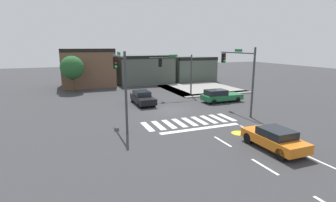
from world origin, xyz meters
TOP-DOWN VIEW (x-y plane):
  - ground_plane at (0.00, 0.00)m, footprint 120.00×120.00m
  - crosswalk_near at (0.00, -4.50)m, footprint 7.94×2.55m
  - lane_markings at (1.16, -11.43)m, footprint 6.80×18.75m
  - bike_detector_marking at (2.08, -8.50)m, footprint 1.11×1.11m
  - curb_corner_northeast at (8.49, 9.42)m, footprint 10.00×10.60m
  - storefront_row at (2.04, 19.08)m, footprint 25.64×6.53m
  - traffic_signal_southwest at (-5.58, -3.90)m, footprint 0.32×4.63m
  - traffic_signal_northeast at (3.17, 5.47)m, footprint 5.52×0.32m
  - traffic_signal_southeast at (5.73, -3.33)m, footprint 0.32×5.24m
  - car_black at (-1.80, 3.39)m, footprint 1.77×4.46m
  - car_orange at (2.19, -11.84)m, footprint 1.81×4.18m
  - car_green at (6.71, 1.22)m, footprint 4.63×1.82m
  - roadside_tree at (-8.50, 14.00)m, footprint 3.12×3.12m

SIDE VIEW (x-z plane):
  - ground_plane at x=0.00m, z-range 0.00..0.00m
  - bike_detector_marking at x=2.08m, z-range 0.00..0.01m
  - crosswalk_near at x=0.00m, z-range 0.00..0.01m
  - lane_markings at x=1.16m, z-range 0.00..0.01m
  - curb_corner_northeast at x=8.49m, z-range 0.00..0.15m
  - car_orange at x=2.19m, z-range 0.03..1.40m
  - car_green at x=6.71m, z-range 0.01..1.45m
  - car_black at x=-1.80m, z-range 0.01..1.44m
  - storefront_row at x=2.04m, z-range -0.39..5.46m
  - roadside_tree at x=-8.50m, z-range 0.90..5.86m
  - traffic_signal_northeast at x=3.17m, z-range 1.08..6.32m
  - traffic_signal_southwest at x=-5.58m, z-range 1.11..7.06m
  - traffic_signal_southeast at x=5.73m, z-range 1.14..7.31m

